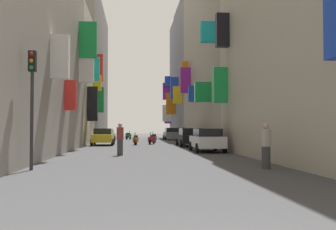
# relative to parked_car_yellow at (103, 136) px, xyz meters

# --- Properties ---
(ground_plane) EXTENTS (140.00, 140.00, 0.00)m
(ground_plane) POSITION_rel_parked_car_yellow_xyz_m (3.55, -1.46, -0.77)
(ground_plane) COLOR #424244
(building_left_mid_a) EXTENTS (7.32, 6.83, 19.97)m
(building_left_mid_a) POSITION_rel_parked_car_yellow_xyz_m (-4.44, -5.75, 9.20)
(building_left_mid_a) COLOR gray
(building_left_mid_a) RESTS_ON ground
(building_left_mid_b) EXTENTS (7.12, 8.61, 12.25)m
(building_left_mid_b) POSITION_rel_parked_car_yellow_xyz_m (-4.44, 1.97, 5.35)
(building_left_mid_b) COLOR #BCB29E
(building_left_mid_b) RESTS_ON ground
(building_left_mid_c) EXTENTS (6.82, 22.26, 17.73)m
(building_left_mid_c) POSITION_rel_parked_car_yellow_xyz_m (-4.45, 17.40, 8.09)
(building_left_mid_c) COLOR slate
(building_left_mid_c) RESTS_ON ground
(building_right_mid_a) EXTENTS (7.24, 19.35, 16.43)m
(building_right_mid_a) POSITION_rel_parked_car_yellow_xyz_m (11.54, 1.13, 7.44)
(building_right_mid_a) COLOR #9E9384
(building_right_mid_a) RESTS_ON ground
(building_right_mid_b) EXTENTS (7.35, 11.62, 17.87)m
(building_right_mid_b) POSITION_rel_parked_car_yellow_xyz_m (11.53, 16.61, 8.15)
(building_right_mid_b) COLOR gray
(building_right_mid_b) RESTS_ON ground
(building_right_mid_c) EXTENTS (7.40, 6.12, 17.50)m
(building_right_mid_c) POSITION_rel_parked_car_yellow_xyz_m (11.51, 25.49, 7.95)
(building_right_mid_c) COLOR gray
(building_right_mid_c) RESTS_ON ground
(parked_car_yellow) EXTENTS (1.90, 4.02, 1.46)m
(parked_car_yellow) POSITION_rel_parked_car_yellow_xyz_m (0.00, 0.00, 0.00)
(parked_car_yellow) COLOR gold
(parked_car_yellow) RESTS_ON ground
(parked_car_black) EXTENTS (1.94, 4.41, 1.49)m
(parked_car_black) POSITION_rel_parked_car_yellow_xyz_m (7.26, -2.89, 0.01)
(parked_car_black) COLOR black
(parked_car_black) RESTS_ON ground
(parked_car_grey) EXTENTS (2.03, 4.45, 1.51)m
(parked_car_grey) POSITION_rel_parked_car_yellow_xyz_m (7.49, 14.26, 0.02)
(parked_car_grey) COLOR slate
(parked_car_grey) RESTS_ON ground
(parked_car_white) EXTENTS (1.85, 4.12, 1.47)m
(parked_car_white) POSITION_rel_parked_car_yellow_xyz_m (7.29, -10.15, 0.01)
(parked_car_white) COLOR white
(parked_car_white) RESTS_ON ground
(parked_car_green) EXTENTS (1.87, 4.05, 1.32)m
(parked_car_green) POSITION_rel_parked_car_yellow_xyz_m (-0.39, 10.63, -0.06)
(parked_car_green) COLOR #236638
(parked_car_green) RESTS_ON ground
(scooter_white) EXTENTS (0.60, 1.98, 1.13)m
(scooter_white) POSITION_rel_parked_car_yellow_xyz_m (4.79, 6.55, -0.31)
(scooter_white) COLOR silver
(scooter_white) RESTS_ON ground
(scooter_orange) EXTENTS (0.54, 1.76, 1.13)m
(scooter_orange) POSITION_rel_parked_car_yellow_xyz_m (2.84, 0.21, -0.31)
(scooter_orange) COLOR orange
(scooter_orange) RESTS_ON ground
(scooter_red) EXTENTS (0.76, 1.85, 1.13)m
(scooter_red) POSITION_rel_parked_car_yellow_xyz_m (4.34, 1.47, -0.31)
(scooter_red) COLOR red
(scooter_red) RESTS_ON ground
(scooter_green) EXTENTS (0.77, 1.69, 1.13)m
(scooter_green) POSITION_rel_parked_car_yellow_xyz_m (2.02, 16.17, -0.31)
(scooter_green) COLOR #287F3D
(scooter_green) RESTS_ON ground
(pedestrian_crossing) EXTENTS (0.54, 0.54, 1.80)m
(pedestrian_crossing) POSITION_rel_parked_car_yellow_xyz_m (1.89, -12.93, 0.13)
(pedestrian_crossing) COLOR #3F3F3F
(pedestrian_crossing) RESTS_ON ground
(pedestrian_near_left) EXTENTS (0.53, 0.53, 1.72)m
(pedestrian_near_left) POSITION_rel_parked_car_yellow_xyz_m (7.13, 0.31, 0.09)
(pedestrian_near_left) COLOR black
(pedestrian_near_left) RESTS_ON ground
(pedestrian_near_right) EXTENTS (0.48, 0.48, 1.70)m
(pedestrian_near_right) POSITION_rel_parked_car_yellow_xyz_m (7.56, -20.49, 0.08)
(pedestrian_near_right) COLOR #3E3E3E
(pedestrian_near_right) RESTS_ON ground
(traffic_light_near_corner) EXTENTS (0.26, 0.34, 4.33)m
(traffic_light_near_corner) POSITION_rel_parked_car_yellow_xyz_m (-1.05, -20.21, 2.17)
(traffic_light_near_corner) COLOR #2D2D2D
(traffic_light_near_corner) RESTS_ON ground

